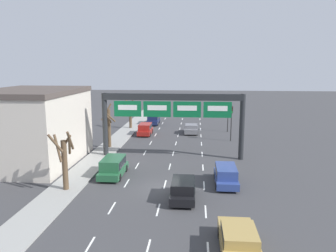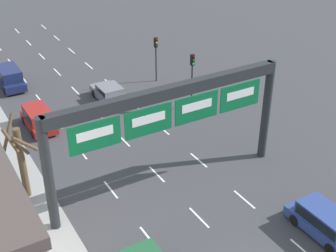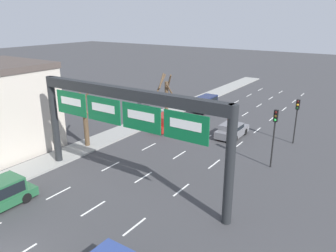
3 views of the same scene
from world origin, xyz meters
TOP-DOWN VIEW (x-y plane):
  - ground_plane at (0.00, 0.00)m, footprint 220.00×220.00m
  - sidewalk_left at (-8.00, 0.00)m, footprint 2.80×110.00m
  - lane_dashes at (-0.00, 13.50)m, footprint 6.72×67.00m
  - sign_gantry at (-0.00, 9.25)m, footprint 15.36×0.70m
  - building_near at (-14.05, 6.25)m, footprint 8.67×11.99m
  - suv_red at (-4.79, 20.96)m, footprint 1.85×4.10m
  - car_grey at (1.87, 22.65)m, footprint 1.99×4.11m
  - suv_blue at (5.13, 1.45)m, footprint 1.85×4.40m
  - car_gold at (4.91, -8.96)m, footprint 1.99×4.60m
  - suv_black at (1.64, -2.06)m, footprint 1.84×3.93m
  - suv_navy at (-4.75, 29.81)m, footprint 1.90×4.52m
  - suv_green at (-4.90, 2.75)m, footprint 1.95×4.44m
  - traffic_light_near_gantry at (7.21, 17.99)m, footprint 0.30×0.35m
  - traffic_light_mid_block at (7.36, 24.26)m, footprint 0.30×0.35m
  - tree_bare_closest at (-7.76, -1.18)m, footprint 1.84×1.85m
  - tree_bare_second at (-7.94, 25.54)m, footprint 1.58×1.76m
  - tree_bare_third at (-7.99, 12.86)m, footprint 2.00×2.02m

SIDE VIEW (x-z plane):
  - ground_plane at x=0.00m, z-range 0.00..0.00m
  - lane_dashes at x=0.00m, z-range 0.00..0.01m
  - sidewalk_left at x=-8.00m, z-range 0.00..0.15m
  - car_grey at x=1.87m, z-range 0.05..1.42m
  - car_gold at x=4.91m, z-range 0.05..1.49m
  - suv_black at x=1.64m, z-range 0.09..1.63m
  - suv_blue at x=5.13m, z-range 0.09..1.69m
  - suv_red at x=-4.79m, z-range 0.09..1.75m
  - suv_green at x=-4.90m, z-range 0.10..1.82m
  - suv_navy at x=-4.75m, z-range 0.10..1.93m
  - tree_bare_second at x=-7.94m, z-range 0.19..4.95m
  - tree_bare_closest at x=-7.76m, z-range 0.29..5.13m
  - tree_bare_third at x=-7.99m, z-range 0.26..5.51m
  - traffic_light_mid_block at x=7.36m, z-range 0.92..5.12m
  - traffic_light_near_gantry at x=7.21m, z-range 1.00..5.67m
  - building_near at x=-14.05m, z-range 0.01..7.62m
  - sign_gantry at x=0.00m, z-range 1.87..8.89m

